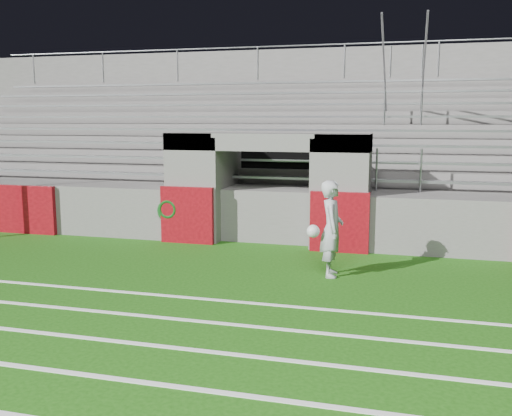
% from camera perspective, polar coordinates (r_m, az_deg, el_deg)
% --- Properties ---
extents(ground, '(90.00, 90.00, 0.00)m').
position_cam_1_polar(ground, '(10.44, -3.67, -7.42)').
color(ground, '#184C0C').
rests_on(ground, ground).
extents(stadium_structure, '(26.00, 8.48, 5.42)m').
position_cam_1_polar(stadium_structure, '(17.81, 4.58, 4.25)').
color(stadium_structure, '#5B5856').
rests_on(stadium_structure, ground).
extents(goalkeeper_with_ball, '(0.70, 0.72, 1.81)m').
position_cam_1_polar(goalkeeper_with_ball, '(10.73, 7.53, -2.06)').
color(goalkeeper_with_ball, '#A1A5AB').
rests_on(goalkeeper_with_ball, ground).
extents(hose_coil, '(0.58, 0.15, 0.58)m').
position_cam_1_polar(hose_coil, '(13.76, -8.77, -0.24)').
color(hose_coil, '#0D4413').
rests_on(hose_coil, ground).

